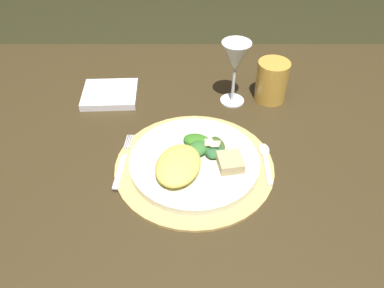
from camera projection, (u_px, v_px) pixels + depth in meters
name	position (u px, v px, depth m)	size (l,w,h in m)	color
dining_table	(190.00, 193.00, 1.00)	(1.49, 0.94, 0.73)	#382C17
placemat	(192.00, 166.00, 0.84)	(0.34, 0.34, 0.01)	tan
dinner_plate	(192.00, 162.00, 0.83)	(0.27, 0.27, 0.02)	silver
pasta_serving	(176.00, 165.00, 0.79)	(0.12, 0.09, 0.03)	#ECCA57
salad_greens	(202.00, 146.00, 0.84)	(0.10, 0.09, 0.03)	#3E5822
bread_piece	(228.00, 162.00, 0.80)	(0.05, 0.05, 0.02)	tan
fork	(120.00, 163.00, 0.84)	(0.03, 0.17, 0.00)	silver
spoon	(263.00, 157.00, 0.85)	(0.02, 0.12, 0.01)	silver
napkin	(108.00, 94.00, 1.02)	(0.14, 0.12, 0.02)	white
wine_glass	(233.00, 59.00, 0.93)	(0.07, 0.07, 0.16)	silver
amber_tumbler	(270.00, 81.00, 0.99)	(0.08, 0.08, 0.10)	gold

